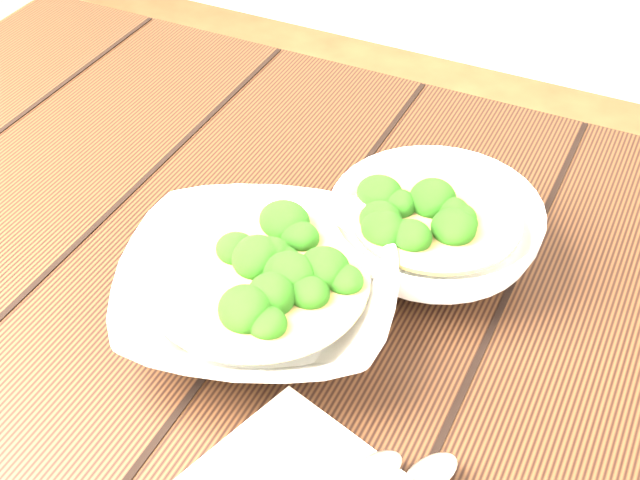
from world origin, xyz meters
TOP-DOWN VIEW (x-y plane):
  - table at (0.00, 0.00)m, footprint 1.20×0.80m
  - soup_bowl_front at (-0.01, -0.04)m, footprint 0.31×0.31m
  - soup_bowl_back at (0.10, 0.10)m, footprint 0.24×0.24m
  - trivet at (-0.00, 0.04)m, footprint 0.10×0.10m

SIDE VIEW (x-z plane):
  - table at x=0.00m, z-range 0.26..1.01m
  - trivet at x=0.00m, z-range 0.75..0.77m
  - soup_bowl_front at x=-0.01m, z-range 0.75..0.82m
  - soup_bowl_back at x=0.10m, z-range 0.75..0.82m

